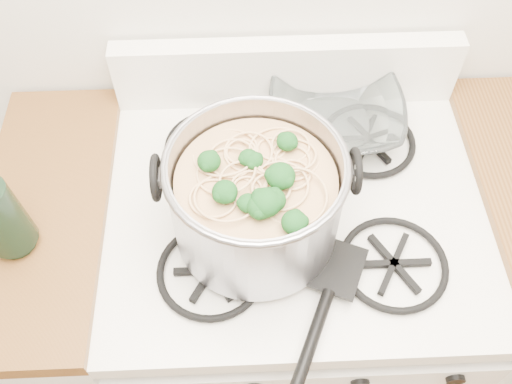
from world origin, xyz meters
The scene contains 5 objects.
gas_range centered at (0.00, 1.26, 0.44)m, with size 0.76×0.66×0.92m.
counter_left centered at (-0.51, 1.26, 0.46)m, with size 0.25×0.65×0.92m.
stock_pot centered at (-0.08, 1.20, 1.02)m, with size 0.35×0.32×0.21m.
spatula centered at (0.06, 1.10, 0.94)m, with size 0.29×0.31×0.02m, color black, non-canonical shape.
glass_bowl centered at (0.10, 1.46, 0.94)m, with size 0.12×0.12×0.03m, color white.
Camera 1 is at (-0.11, 0.62, 1.86)m, focal length 40.00 mm.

